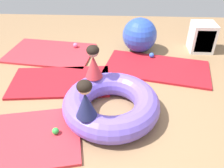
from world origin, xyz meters
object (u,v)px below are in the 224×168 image
Objects in this scene: child_in_red at (93,62)px; exercise_ball_large at (140,35)px; play_ball_pink at (75,45)px; inflatable_cushion at (111,104)px; play_ball_blue at (152,55)px; play_ball_orange at (103,82)px; play_ball_green at (56,131)px; child_in_navy at (85,99)px; storage_cube at (202,38)px.

exercise_ball_large is (0.72, 1.51, -0.24)m from child_in_red.
play_ball_pink is 0.14× the size of exercise_ball_large.
inflatable_cushion is 13.78× the size of play_ball_blue.
play_ball_pink is at bearing 117.24° from play_ball_orange.
play_ball_green is 2.40m from play_ball_blue.
exercise_ball_large reaches higher than play_ball_pink.
inflatable_cushion is 2.74× the size of child_in_navy.
child_in_red reaches higher than play_ball_green.
child_in_navy is (-0.26, -0.41, 0.40)m from inflatable_cushion.
play_ball_blue is 0.49m from exercise_ball_large.
exercise_ball_large is at bearing -118.98° from child_in_navy.
child_in_red is 5.17× the size of play_ball_blue.
play_ball_orange is 0.19× the size of storage_cube.
play_ball_green is at bearing -115.15° from exercise_ball_large.
play_ball_orange is (0.67, -1.29, 0.01)m from play_ball_pink.
play_ball_green is at bearing -134.08° from storage_cube.
exercise_ball_large is (0.45, 1.92, 0.16)m from inflatable_cushion.
exercise_ball_large is (-0.23, 0.35, 0.25)m from play_ball_blue.
child_in_red is at bearing -69.54° from play_ball_pink.
exercise_ball_large reaches higher than play_ball_orange.
play_ball_pink is 2.36m from play_ball_green.
play_ball_orange is at bearing -107.03° from child_in_navy.
child_in_red reaches higher than play_ball_blue.
inflatable_cushion is at bearing -75.15° from play_ball_orange.
child_in_red is 1.69m from play_ball_pink.
play_ball_green is 0.15× the size of storage_cube.
child_in_navy reaches higher than play_ball_blue.
play_ball_blue is (1.51, -0.36, -0.00)m from play_ball_pink.
play_ball_orange reaches higher than play_ball_blue.
play_ball_orange is at bearing -132.05° from play_ball_blue.
exercise_ball_large is at bearing 122.52° from play_ball_blue.
inflatable_cushion is at bearing -103.34° from exercise_ball_large.
child_in_navy is at bearing -95.12° from play_ball_orange.
inflatable_cushion is 1.92× the size of exercise_ball_large.
storage_cube is (1.95, 1.58, -0.29)m from child_in_red.
inflatable_cushion is 1.98m from exercise_ball_large.
child_in_red is at bearing -101.40° from child_in_navy.
play_ball_green is 0.13× the size of exercise_ball_large.
child_in_navy is 2.44m from play_ball_pink.
child_in_navy reaches higher than play_ball_pink.
child_in_red reaches higher than play_ball_orange.
inflatable_cushion is 2.67× the size of child_in_red.
play_ball_blue is at bearing -127.39° from child_in_navy.
play_ball_pink is (-0.83, 1.92, -0.08)m from inflatable_cushion.
exercise_ball_large is 1.19× the size of storage_cube.
play_ball_blue is at bearing -57.48° from exercise_ball_large.
storage_cube is (1.23, 0.06, -0.05)m from exercise_ball_large.
play_ball_blue is at bearing 169.44° from child_in_red.
play_ball_orange reaches higher than play_ball_green.
storage_cube is (1.85, 1.35, 0.19)m from play_ball_orange.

